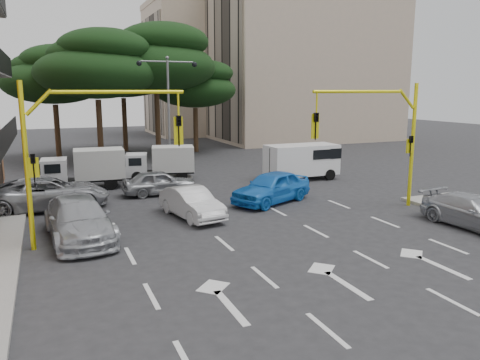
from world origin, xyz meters
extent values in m
plane|color=#28282B|center=(0.00, 0.00, 0.00)|extent=(120.00, 120.00, 0.00)
cube|color=gray|center=(0.00, 16.00, 0.07)|extent=(1.40, 6.00, 0.15)
cube|color=#CBB298|center=(20.00, 32.00, 9.00)|extent=(20.00, 12.00, 18.00)
cube|color=black|center=(9.94, 32.00, 8.50)|extent=(0.12, 11.04, 16.20)
cube|color=#CBB298|center=(13.00, 44.00, 8.00)|extent=(16.00, 12.00, 16.00)
cube|color=black|center=(4.94, 44.00, 7.50)|extent=(0.12, 11.04, 14.20)
cube|color=#CBB298|center=(13.00, 44.00, 16.35)|extent=(16.15, 12.15, 0.70)
cylinder|color=#382616|center=(-4.00, 22.00, 2.48)|extent=(0.44, 0.44, 4.95)
ellipsoid|color=black|center=(-4.00, 22.00, 6.93)|extent=(9.15, 9.15, 3.87)
ellipsoid|color=black|center=(-3.40, 21.60, 8.80)|extent=(6.86, 6.86, 2.86)
ellipsoid|color=black|center=(-4.50, 22.30, 8.25)|extent=(6.07, 6.07, 2.64)
cylinder|color=#382616|center=(1.00, 24.00, 2.70)|extent=(0.44, 0.44, 5.40)
ellipsoid|color=black|center=(1.00, 24.00, 7.56)|extent=(9.98, 9.98, 4.22)
ellipsoid|color=black|center=(1.60, 23.60, 9.60)|extent=(7.49, 7.49, 3.12)
ellipsoid|color=black|center=(0.50, 24.30, 9.00)|extent=(6.62, 6.62, 2.88)
cylinder|color=#382616|center=(-7.00, 26.00, 2.25)|extent=(0.44, 0.44, 4.50)
ellipsoid|color=black|center=(-7.00, 26.00, 6.30)|extent=(8.32, 8.32, 3.52)
ellipsoid|color=black|center=(-6.40, 25.60, 8.00)|extent=(6.24, 6.24, 2.60)
ellipsoid|color=black|center=(-7.50, 26.30, 7.50)|extent=(5.52, 5.52, 2.40)
cylinder|color=#382616|center=(5.00, 26.00, 2.02)|extent=(0.44, 0.44, 4.05)
ellipsoid|color=black|center=(5.00, 26.00, 5.67)|extent=(7.49, 7.49, 3.17)
ellipsoid|color=black|center=(5.60, 25.60, 7.20)|extent=(5.62, 5.62, 2.34)
ellipsoid|color=black|center=(4.50, 26.30, 6.75)|extent=(4.97, 4.97, 2.16)
cylinder|color=#382616|center=(-1.00, 29.00, 2.48)|extent=(0.44, 0.44, 4.95)
ellipsoid|color=black|center=(-1.00, 29.00, 6.93)|extent=(9.15, 9.15, 3.87)
ellipsoid|color=black|center=(-0.40, 28.60, 8.80)|extent=(6.86, 6.86, 2.86)
ellipsoid|color=black|center=(-1.50, 29.30, 8.25)|extent=(6.07, 6.07, 2.64)
cylinder|color=yellow|center=(8.60, 2.00, 3.00)|extent=(0.18, 0.18, 6.00)
cylinder|color=yellow|center=(8.05, 2.00, 5.25)|extent=(0.95, 0.14, 0.95)
cylinder|color=yellow|center=(5.30, 2.00, 5.60)|extent=(4.80, 0.14, 0.14)
cylinder|color=yellow|center=(3.10, 2.00, 5.15)|extent=(0.08, 0.08, 0.90)
imported|color=black|center=(3.10, 2.00, 4.10)|extent=(0.20, 0.24, 1.20)
cube|color=yellow|center=(3.10, 2.08, 4.10)|extent=(0.36, 0.06, 1.10)
imported|color=black|center=(8.38, 1.85, 3.00)|extent=(0.16, 0.20, 1.00)
cube|color=yellow|center=(8.38, 1.95, 3.00)|extent=(0.35, 0.08, 0.70)
cylinder|color=yellow|center=(-8.60, 2.00, 3.00)|extent=(0.18, 0.18, 6.00)
cylinder|color=yellow|center=(-8.05, 2.00, 5.25)|extent=(0.95, 0.14, 0.95)
cylinder|color=yellow|center=(-5.30, 2.00, 5.60)|extent=(4.80, 0.14, 0.14)
cylinder|color=yellow|center=(-3.10, 2.00, 5.15)|extent=(0.08, 0.08, 0.90)
imported|color=black|center=(-3.10, 2.00, 4.10)|extent=(0.20, 0.24, 1.20)
cube|color=yellow|center=(-3.10, 2.08, 4.10)|extent=(0.36, 0.06, 1.10)
imported|color=black|center=(-8.38, 1.85, 3.00)|extent=(0.16, 0.20, 1.00)
cube|color=yellow|center=(-8.38, 1.95, 3.00)|extent=(0.35, 0.08, 0.70)
cylinder|color=slate|center=(0.00, 16.00, 3.90)|extent=(0.16, 0.16, 7.50)
cylinder|color=slate|center=(-0.90, 16.00, 7.55)|extent=(1.80, 0.10, 0.10)
sphere|color=black|center=(-1.90, 16.00, 7.40)|extent=(0.36, 0.36, 0.36)
cylinder|color=slate|center=(0.90, 16.00, 7.55)|extent=(1.80, 0.10, 0.10)
sphere|color=black|center=(1.90, 16.00, 7.40)|extent=(0.36, 0.36, 0.36)
sphere|color=slate|center=(0.00, 16.00, 7.80)|extent=(0.24, 0.24, 0.24)
imported|color=silver|center=(-2.06, 4.00, 0.68)|extent=(2.17, 4.31, 1.36)
imported|color=blue|center=(2.54, 5.17, 0.81)|extent=(5.10, 3.73, 1.61)
imported|color=#AEB0B6|center=(-6.97, 2.67, 0.79)|extent=(2.66, 5.62, 1.58)
imported|color=#96989E|center=(-8.00, 8.08, 0.79)|extent=(5.67, 2.63, 1.58)
imported|color=#93959A|center=(-2.31, 9.20, 0.68)|extent=(4.04, 1.67, 1.37)
imported|color=#A5A6AD|center=(8.38, -2.04, 0.67)|extent=(2.21, 4.74, 1.34)
camera|label=1|loc=(-7.90, -15.74, 5.66)|focal=35.00mm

